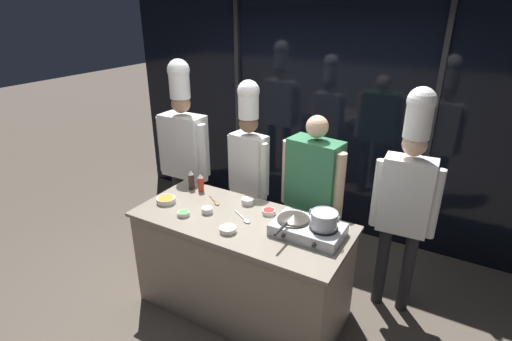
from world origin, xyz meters
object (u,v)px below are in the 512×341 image
at_px(squeeze_bottle_soy, 191,180).
at_px(squeeze_bottle_chili, 201,183).
at_px(frying_pan, 293,217).
at_px(prep_bowl_ginger, 228,229).
at_px(prep_bowl_onion, 207,210).
at_px(serving_spoon_solid, 245,219).
at_px(prep_bowl_garlic, 248,201).
at_px(chef_sous, 249,159).
at_px(stock_pot, 324,219).
at_px(portable_stove, 308,229).
at_px(person_guest, 313,188).
at_px(serving_spoon_slotted, 215,202).
at_px(chef_line, 407,190).
at_px(prep_bowl_bell_pepper, 269,211).
at_px(chef_head, 184,145).
at_px(prep_bowl_carrots, 166,200).
at_px(prep_bowl_scallions, 183,213).

xyz_separation_m(squeeze_bottle_soy, squeeze_bottle_chili, (0.11, 0.01, -0.01)).
distance_m(frying_pan, prep_bowl_ginger, 0.52).
xyz_separation_m(prep_bowl_onion, serving_spoon_solid, (0.34, 0.06, -0.02)).
distance_m(prep_bowl_garlic, chef_sous, 0.55).
height_order(frying_pan, stock_pot, stock_pot).
distance_m(stock_pot, chef_sous, 1.23).
relative_size(squeeze_bottle_chili, chef_sous, 0.09).
bearing_deg(chef_sous, portable_stove, 152.52).
xyz_separation_m(squeeze_bottle_chili, chef_sous, (0.26, 0.45, 0.14)).
xyz_separation_m(squeeze_bottle_chili, person_guest, (0.97, 0.40, 0.02)).
bearing_deg(stock_pot, squeeze_bottle_soy, 172.07).
bearing_deg(prep_bowl_garlic, stock_pot, -14.35).
relative_size(serving_spoon_slotted, person_guest, 0.11).
relative_size(squeeze_bottle_soy, prep_bowl_ginger, 1.42).
bearing_deg(person_guest, stock_pot, 126.49).
bearing_deg(frying_pan, stock_pot, 1.30).
bearing_deg(chef_sous, chef_line, -172.14).
bearing_deg(prep_bowl_bell_pepper, prep_bowl_ginger, -108.87).
distance_m(portable_stove, chef_line, 0.90).
distance_m(squeeze_bottle_chili, serving_spoon_slotted, 0.30).
xyz_separation_m(stock_pot, chef_line, (0.46, 0.65, 0.08)).
bearing_deg(squeeze_bottle_soy, serving_spoon_solid, -18.35).
bearing_deg(prep_bowl_bell_pepper, chef_head, 160.05).
bearing_deg(squeeze_bottle_chili, chef_line, 14.32).
xyz_separation_m(prep_bowl_ginger, prep_bowl_bell_pepper, (0.14, 0.41, -0.00)).
distance_m(portable_stove, frying_pan, 0.14).
bearing_deg(squeeze_bottle_soy, prep_bowl_garlic, 0.46).
relative_size(portable_stove, frying_pan, 1.21).
distance_m(stock_pot, chef_head, 1.93).
relative_size(prep_bowl_carrots, prep_bowl_bell_pepper, 1.48).
distance_m(prep_bowl_bell_pepper, chef_line, 1.15).
xyz_separation_m(prep_bowl_scallions, chef_line, (1.60, 0.90, 0.23)).
height_order(prep_bowl_onion, chef_head, chef_head).
distance_m(prep_bowl_carrots, prep_bowl_bell_pepper, 0.94).
height_order(squeeze_bottle_chili, chef_sous, chef_sous).
bearing_deg(chef_head, prep_bowl_carrots, 117.35).
bearing_deg(prep_bowl_scallions, serving_spoon_slotted, 73.34).
xyz_separation_m(prep_bowl_bell_pepper, serving_spoon_solid, (-0.12, -0.19, -0.02)).
distance_m(serving_spoon_solid, person_guest, 0.74).
bearing_deg(squeeze_bottle_soy, squeeze_bottle_chili, 3.72).
height_order(squeeze_bottle_chili, chef_head, chef_head).
bearing_deg(squeeze_bottle_soy, chef_line, 13.73).
height_order(stock_pot, squeeze_bottle_chili, stock_pot).
xyz_separation_m(serving_spoon_solid, person_guest, (0.33, 0.65, 0.09)).
relative_size(frying_pan, prep_bowl_ginger, 3.28).
bearing_deg(serving_spoon_slotted, chef_line, 20.94).
distance_m(prep_bowl_bell_pepper, chef_head, 1.39).
distance_m(stock_pot, prep_bowl_carrots, 1.45).
xyz_separation_m(frying_pan, chef_sous, (-0.80, 0.66, 0.10)).
bearing_deg(chef_head, squeeze_bottle_chili, 141.94).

